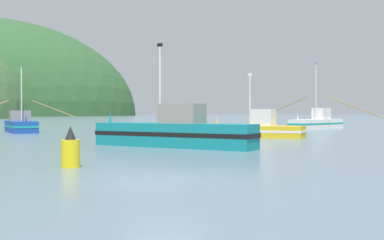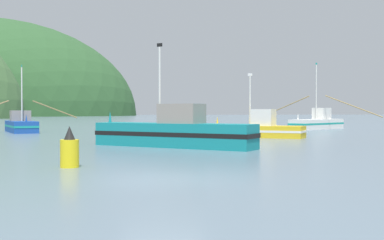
% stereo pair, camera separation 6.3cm
% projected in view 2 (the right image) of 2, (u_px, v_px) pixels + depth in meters
% --- Properties ---
extents(ground_plane, '(600.00, 600.00, 0.00)m').
position_uv_depth(ground_plane, '(163.00, 179.00, 14.20)').
color(ground_plane, slate).
extents(fishing_boat_blue, '(10.47, 7.51, 6.60)m').
position_uv_depth(fishing_boat_blue, '(21.00, 125.00, 46.88)').
color(fishing_boat_blue, '#19479E').
rests_on(fishing_boat_blue, ground).
extents(fishing_boat_white, '(9.59, 12.21, 7.73)m').
position_uv_depth(fishing_boat_white, '(318.00, 122.00, 55.59)').
color(fishing_boat_white, white).
rests_on(fishing_boat_white, ground).
extents(fishing_boat_yellow, '(7.41, 5.82, 5.09)m').
position_uv_depth(fishing_boat_yellow, '(258.00, 129.00, 37.53)').
color(fishing_boat_yellow, gold).
rests_on(fishing_boat_yellow, ground).
extents(fishing_boat_teal, '(9.03, 7.62, 6.01)m').
position_uv_depth(fishing_boat_teal, '(174.00, 132.00, 27.15)').
color(fishing_boat_teal, '#147F84').
rests_on(fishing_boat_teal, ground).
extents(channel_buoy, '(0.68, 0.68, 1.51)m').
position_uv_depth(channel_buoy, '(70.00, 150.00, 17.27)').
color(channel_buoy, yellow).
rests_on(channel_buoy, ground).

